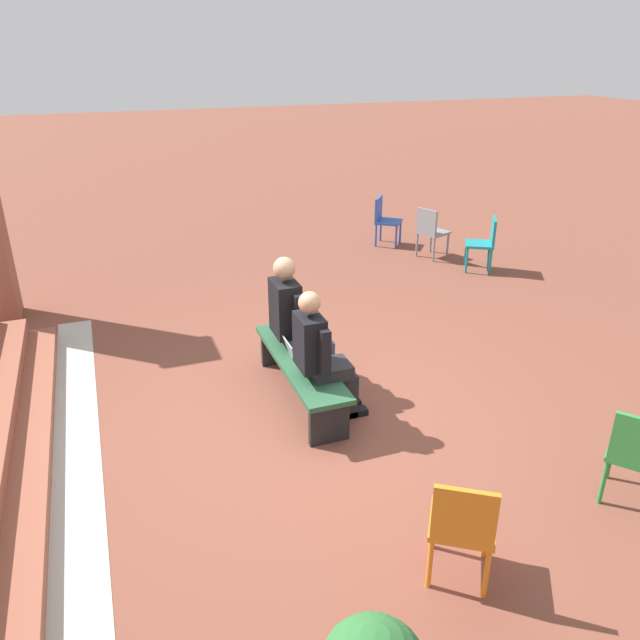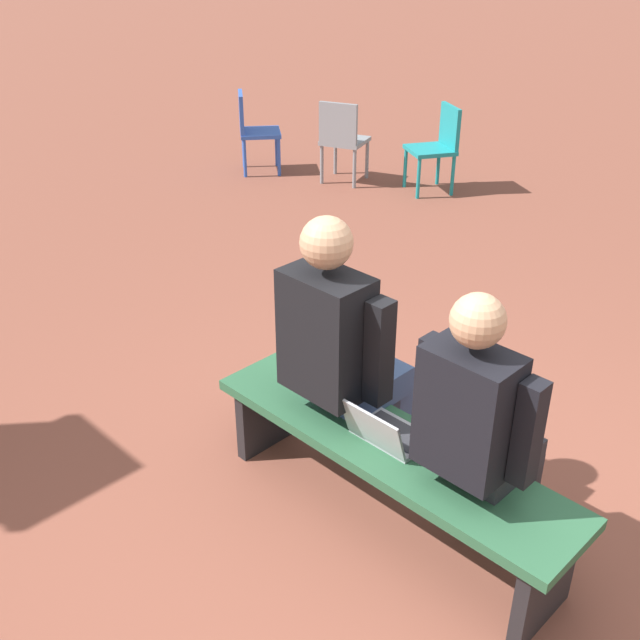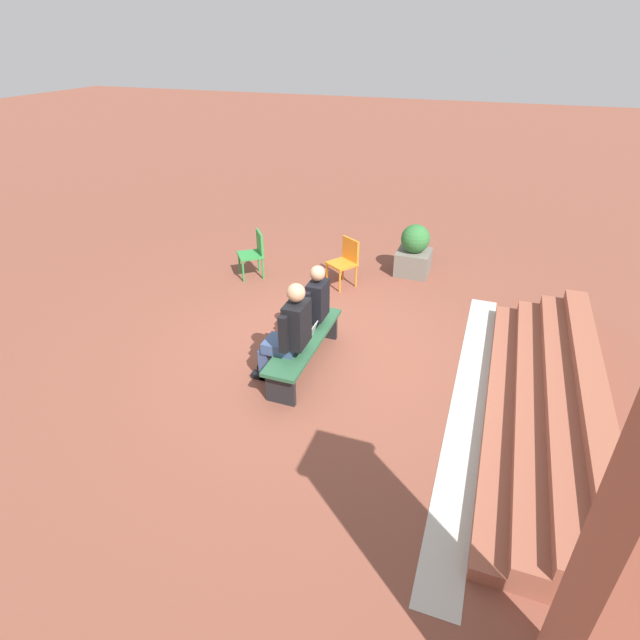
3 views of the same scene
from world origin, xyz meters
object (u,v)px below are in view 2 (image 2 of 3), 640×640
(person_adult, at_px, (343,349))
(plastic_chair_by_pillar, at_px, (438,143))
(laptop, at_px, (385,432))
(plastic_chair_far_left, at_px, (253,127))
(person_student, at_px, (480,426))
(bench, at_px, (387,458))
(plastic_chair_foreground, at_px, (342,137))

(person_adult, xyz_separation_m, plastic_chair_by_pillar, (2.35, -3.85, -0.26))
(laptop, bearing_deg, plastic_chair_far_left, -34.51)
(person_student, bearing_deg, bench, 9.36)
(person_student, xyz_separation_m, plastic_chair_by_pillar, (3.09, -3.86, -0.22))
(bench, distance_m, plastic_chair_by_pillar, 4.76)
(plastic_chair_foreground, bearing_deg, plastic_chair_by_pillar, -149.68)
(laptop, height_order, plastic_chair_far_left, plastic_chair_far_left)
(person_student, xyz_separation_m, plastic_chair_far_left, (4.86, -2.98, -0.22))
(bench, distance_m, plastic_chair_far_left, 5.40)
(plastic_chair_far_left, bearing_deg, plastic_chair_foreground, -157.58)
(person_student, relative_size, plastic_chair_foreground, 1.57)
(bench, xyz_separation_m, laptop, (0.01, 0.01, 0.15))
(bench, height_order, plastic_chair_far_left, plastic_chair_far_left)
(laptop, bearing_deg, person_student, -169.19)
(bench, relative_size, plastic_chair_by_pillar, 2.14)
(plastic_chair_far_left, height_order, plastic_chair_by_pillar, same)
(person_adult, bearing_deg, plastic_chair_far_left, -35.86)
(person_student, distance_m, laptop, 0.46)
(bench, relative_size, person_student, 1.37)
(person_student, relative_size, plastic_chair_far_left, 1.57)
(person_adult, bearing_deg, bench, 168.29)
(laptop, relative_size, plastic_chair_by_pillar, 0.38)
(laptop, height_order, plastic_chair_by_pillar, plastic_chair_by_pillar)
(plastic_chair_foreground, distance_m, plastic_chair_far_left, 1.01)
(person_student, height_order, person_adult, person_adult)
(plastic_chair_foreground, bearing_deg, person_adult, 133.41)
(bench, xyz_separation_m, plastic_chair_foreground, (3.52, -3.43, 0.13))
(person_adult, xyz_separation_m, plastic_chair_foreground, (3.18, -3.36, -0.26))
(person_student, bearing_deg, laptop, 10.81)
(person_student, height_order, plastic_chair_far_left, person_student)
(person_adult, bearing_deg, person_student, 179.61)
(plastic_chair_far_left, bearing_deg, laptop, 145.49)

